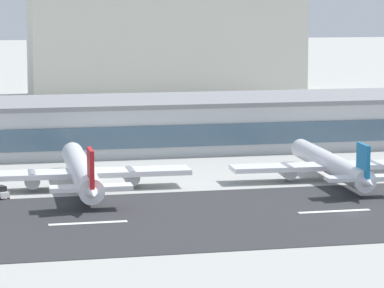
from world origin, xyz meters
name	(u,v)px	position (x,y,z in m)	size (l,w,h in m)	color
ground_plane	(350,214)	(0.00, 0.00, 0.00)	(1400.00, 1400.00, 0.00)	#A8A8A3
runway_strip	(345,211)	(0.00, 2.06, 0.04)	(800.00, 42.38, 0.08)	#2D2D30
runway_centreline_dash_3	(88,223)	(-41.37, 2.06, 0.09)	(12.00, 1.20, 0.01)	white
runway_centreline_dash_4	(334,211)	(-1.84, 2.06, 0.09)	(12.00, 1.20, 0.01)	white
terminal_building	(158,123)	(-16.93, 75.55, 5.73)	(202.86, 29.23, 11.45)	#B7BABC
distant_hotel_block	(164,31)	(7.80, 198.14, 22.66)	(93.22, 37.91, 45.32)	beige
airliner_red_tail_gate_1	(82,172)	(-39.37, 29.03, 3.20)	(39.36, 48.06, 10.03)	white
airliner_blue_tail_gate_2	(333,165)	(7.47, 28.12, 2.96)	(38.37, 44.59, 9.30)	silver
service_baggage_tug_0	(1,193)	(-53.73, 24.26, 1.05)	(2.89, 3.58, 2.20)	white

